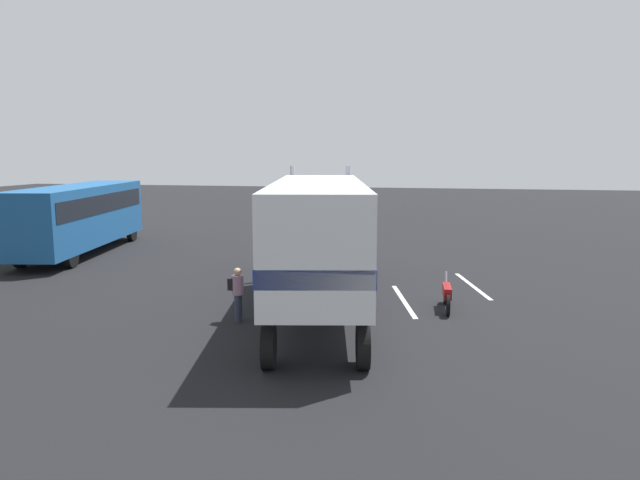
{
  "coord_description": "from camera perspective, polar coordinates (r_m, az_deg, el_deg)",
  "views": [
    {
      "loc": [
        -24.64,
        -4.4,
        5.0
      ],
      "look_at": [
        -2.56,
        -0.05,
        1.6
      ],
      "focal_mm": 32.37,
      "sensor_mm": 36.0,
      "label": 1
    }
  ],
  "objects": [
    {
      "name": "ground_plane",
      "position": [
        25.52,
        1.01,
        -2.71
      ],
      "size": [
        120.0,
        120.0,
        0.0
      ],
      "primitive_type": "plane",
      "color": "black"
    },
    {
      "name": "lane_stripe_near",
      "position": [
        19.99,
        8.27,
        -5.96
      ],
      "size": [
        4.33,
        1.11,
        0.01
      ],
      "primitive_type": "cube",
      "rotation": [
        0.0,
        0.0,
        0.22
      ],
      "color": "silver",
      "rests_on": "ground_plane"
    },
    {
      "name": "lane_stripe_mid",
      "position": [
        22.73,
        14.82,
        -4.39
      ],
      "size": [
        4.32,
        1.16,
        0.01
      ],
      "primitive_type": "cube",
      "rotation": [
        0.0,
        0.0,
        0.23
      ],
      "color": "silver",
      "rests_on": "ground_plane"
    },
    {
      "name": "semi_truck",
      "position": [
        18.44,
        -0.16,
        0.88
      ],
      "size": [
        14.37,
        5.21,
        4.5
      ],
      "color": "#193399",
      "rests_on": "ground_plane"
    },
    {
      "name": "person_bystander",
      "position": [
        17.43,
        -8.18,
        -5.12
      ],
      "size": [
        0.34,
        0.45,
        1.63
      ],
      "color": "#2D3347",
      "rests_on": "ground_plane"
    },
    {
      "name": "parked_bus",
      "position": [
        31.15,
        -22.65,
        2.52
      ],
      "size": [
        11.28,
        4.44,
        3.4
      ],
      "color": "#1E5999",
      "rests_on": "ground_plane"
    },
    {
      "name": "motorcycle",
      "position": [
        19.05,
        12.43,
        -5.33
      ],
      "size": [
        2.11,
        0.28,
        1.12
      ],
      "color": "black",
      "rests_on": "ground_plane"
    }
  ]
}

